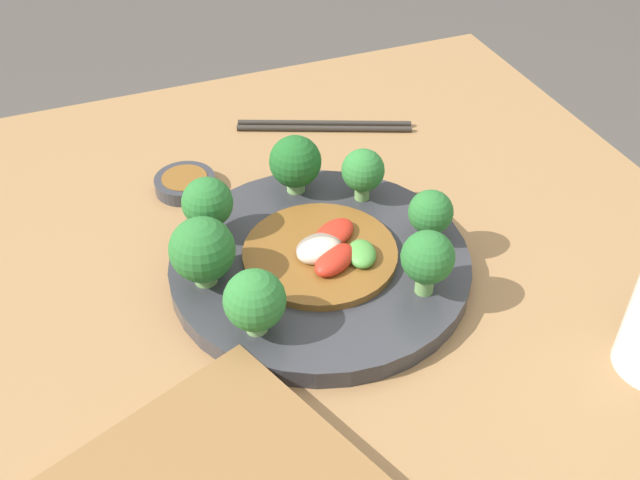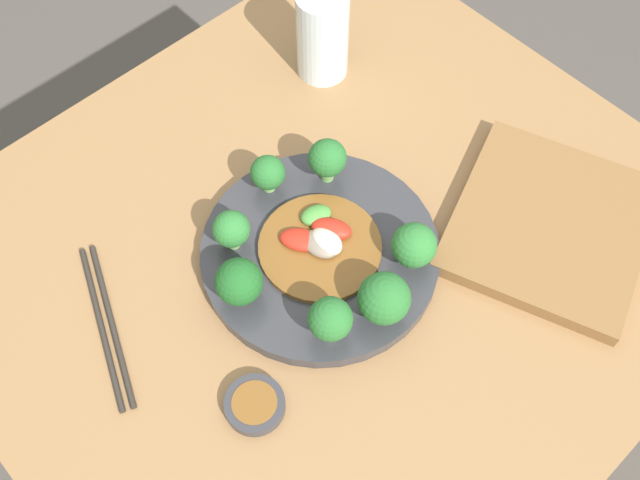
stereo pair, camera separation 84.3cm
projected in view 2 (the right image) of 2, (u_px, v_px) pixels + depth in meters
The scene contains 15 objects.
ground_plane at pixel (326, 431), 1.56m from camera, with size 8.00×8.00×0.00m, color #4C4742.
table at pixel (328, 362), 1.23m from camera, with size 0.85×0.78×0.78m.
plate at pixel (320, 253), 0.88m from camera, with size 0.28×0.28×0.02m.
broccoli_north at pixel (384, 299), 0.79m from camera, with size 0.06×0.06×0.07m.
broccoli_southwest at pixel (327, 159), 0.89m from camera, with size 0.05×0.05×0.06m.
broccoli_northeast at pixel (330, 320), 0.78m from camera, with size 0.05×0.05×0.06m.
broccoli_south at pixel (268, 173), 0.88m from camera, with size 0.04×0.04×0.05m.
broccoli_northwest at pixel (414, 246), 0.83m from camera, with size 0.05×0.05×0.06m.
broccoli_east at pixel (239, 282), 0.81m from camera, with size 0.05×0.05×0.06m.
broccoli_southeast at pixel (231, 229), 0.84m from camera, with size 0.04×0.04×0.06m.
stirfry_center at pixel (319, 242), 0.86m from camera, with size 0.14×0.14×0.02m.
drinking_glass at pixel (322, 34), 0.98m from camera, with size 0.07×0.07×0.13m.
chopsticks at pixel (107, 325), 0.83m from camera, with size 0.10×0.20×0.01m.
sauce_dish at pixel (255, 405), 0.78m from camera, with size 0.06×0.06×0.02m.
cutting_board at pixel (550, 225), 0.89m from camera, with size 0.30×0.29×0.02m.
Camera 2 is at (0.32, 0.32, 1.55)m, focal length 42.00 mm.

